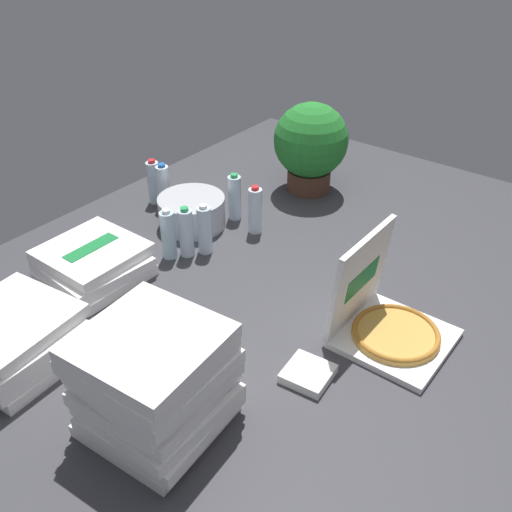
{
  "coord_description": "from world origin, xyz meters",
  "views": [
    {
      "loc": [
        -1.47,
        -1.05,
        1.4
      ],
      "look_at": [
        0.01,
        0.1,
        0.14
      ],
      "focal_mm": 40.06,
      "sensor_mm": 36.0,
      "label": 1
    }
  ],
  "objects_px": {
    "pizza_stack_center_far": "(15,339)",
    "water_bottle_1": "(205,230)",
    "pizza_stack_left_near": "(93,263)",
    "napkin_pile": "(308,374)",
    "ice_bucket": "(192,211)",
    "water_bottle_0": "(235,197)",
    "water_bottle_2": "(186,233)",
    "water_bottle_3": "(164,187)",
    "water_bottle_5": "(168,235)",
    "pizza_stack_right_mid": "(155,382)",
    "potted_plant": "(311,144)",
    "open_pizza_box": "(385,319)",
    "water_bottle_4": "(255,210)",
    "water_bottle_6": "(154,182)"
  },
  "relations": [
    {
      "from": "pizza_stack_right_mid",
      "to": "napkin_pile",
      "type": "height_order",
      "value": "pizza_stack_right_mid"
    },
    {
      "from": "pizza_stack_left_near",
      "to": "water_bottle_5",
      "type": "bearing_deg",
      "value": -24.62
    },
    {
      "from": "pizza_stack_left_near",
      "to": "water_bottle_5",
      "type": "xyz_separation_m",
      "value": [
        0.3,
        -0.14,
        0.04
      ]
    },
    {
      "from": "water_bottle_5",
      "to": "pizza_stack_center_far",
      "type": "bearing_deg",
      "value": -176.63
    },
    {
      "from": "open_pizza_box",
      "to": "pizza_stack_left_near",
      "type": "distance_m",
      "value": 1.19
    },
    {
      "from": "water_bottle_0",
      "to": "water_bottle_6",
      "type": "distance_m",
      "value": 0.44
    },
    {
      "from": "pizza_stack_left_near",
      "to": "water_bottle_0",
      "type": "xyz_separation_m",
      "value": [
        0.74,
        -0.15,
        0.04
      ]
    },
    {
      "from": "pizza_stack_right_mid",
      "to": "water_bottle_3",
      "type": "distance_m",
      "value": 1.39
    },
    {
      "from": "open_pizza_box",
      "to": "potted_plant",
      "type": "xyz_separation_m",
      "value": [
        0.81,
        0.86,
        0.18
      ]
    },
    {
      "from": "water_bottle_1",
      "to": "water_bottle_3",
      "type": "relative_size",
      "value": 1.0
    },
    {
      "from": "pizza_stack_center_far",
      "to": "water_bottle_1",
      "type": "bearing_deg",
      "value": -3.18
    },
    {
      "from": "pizza_stack_right_mid",
      "to": "water_bottle_2",
      "type": "bearing_deg",
      "value": 38.43
    },
    {
      "from": "water_bottle_0",
      "to": "water_bottle_4",
      "type": "xyz_separation_m",
      "value": [
        -0.04,
        -0.16,
        0.0
      ]
    },
    {
      "from": "water_bottle_0",
      "to": "napkin_pile",
      "type": "relative_size",
      "value": 1.56
    },
    {
      "from": "water_bottle_5",
      "to": "napkin_pile",
      "type": "relative_size",
      "value": 1.56
    },
    {
      "from": "water_bottle_0",
      "to": "water_bottle_2",
      "type": "xyz_separation_m",
      "value": [
        -0.38,
        -0.04,
        0.0
      ]
    },
    {
      "from": "pizza_stack_left_near",
      "to": "ice_bucket",
      "type": "distance_m",
      "value": 0.56
    },
    {
      "from": "potted_plant",
      "to": "pizza_stack_center_far",
      "type": "bearing_deg",
      "value": 177.46
    },
    {
      "from": "water_bottle_1",
      "to": "water_bottle_3",
      "type": "xyz_separation_m",
      "value": [
        0.18,
        0.44,
        0.0
      ]
    },
    {
      "from": "open_pizza_box",
      "to": "pizza_stack_center_far",
      "type": "xyz_separation_m",
      "value": [
        -0.88,
        0.94,
        0.01
      ]
    },
    {
      "from": "water_bottle_0",
      "to": "water_bottle_3",
      "type": "bearing_deg",
      "value": 110.17
    },
    {
      "from": "water_bottle_4",
      "to": "potted_plant",
      "type": "bearing_deg",
      "value": 4.82
    },
    {
      "from": "ice_bucket",
      "to": "water_bottle_6",
      "type": "xyz_separation_m",
      "value": [
        0.05,
        0.3,
        0.04
      ]
    },
    {
      "from": "water_bottle_1",
      "to": "water_bottle_5",
      "type": "xyz_separation_m",
      "value": [
        -0.13,
        0.1,
        0.0
      ]
    },
    {
      "from": "water_bottle_5",
      "to": "water_bottle_6",
      "type": "bearing_deg",
      "value": 53.09
    },
    {
      "from": "pizza_stack_right_mid",
      "to": "potted_plant",
      "type": "height_order",
      "value": "potted_plant"
    },
    {
      "from": "open_pizza_box",
      "to": "potted_plant",
      "type": "height_order",
      "value": "potted_plant"
    },
    {
      "from": "pizza_stack_right_mid",
      "to": "water_bottle_6",
      "type": "height_order",
      "value": "pizza_stack_right_mid"
    },
    {
      "from": "water_bottle_0",
      "to": "water_bottle_5",
      "type": "relative_size",
      "value": 1.0
    },
    {
      "from": "ice_bucket",
      "to": "water_bottle_1",
      "type": "bearing_deg",
      "value": -123.41
    },
    {
      "from": "water_bottle_6",
      "to": "water_bottle_1",
      "type": "bearing_deg",
      "value": -110.01
    },
    {
      "from": "water_bottle_2",
      "to": "water_bottle_0",
      "type": "bearing_deg",
      "value": 6.16
    },
    {
      "from": "open_pizza_box",
      "to": "water_bottle_3",
      "type": "distance_m",
      "value": 1.34
    },
    {
      "from": "water_bottle_0",
      "to": "water_bottle_2",
      "type": "distance_m",
      "value": 0.38
    },
    {
      "from": "pizza_stack_left_near",
      "to": "water_bottle_6",
      "type": "height_order",
      "value": "water_bottle_6"
    },
    {
      "from": "pizza_stack_right_mid",
      "to": "water_bottle_0",
      "type": "height_order",
      "value": "pizza_stack_right_mid"
    },
    {
      "from": "pizza_stack_right_mid",
      "to": "napkin_pile",
      "type": "bearing_deg",
      "value": -29.56
    },
    {
      "from": "open_pizza_box",
      "to": "pizza_stack_center_far",
      "type": "height_order",
      "value": "open_pizza_box"
    },
    {
      "from": "ice_bucket",
      "to": "water_bottle_2",
      "type": "height_order",
      "value": "water_bottle_2"
    },
    {
      "from": "water_bottle_6",
      "to": "water_bottle_3",
      "type": "bearing_deg",
      "value": -92.99
    },
    {
      "from": "water_bottle_4",
      "to": "napkin_pile",
      "type": "bearing_deg",
      "value": -131.56
    },
    {
      "from": "pizza_stack_left_near",
      "to": "napkin_pile",
      "type": "relative_size",
      "value": 2.64
    },
    {
      "from": "water_bottle_3",
      "to": "potted_plant",
      "type": "height_order",
      "value": "potted_plant"
    },
    {
      "from": "water_bottle_2",
      "to": "water_bottle_5",
      "type": "height_order",
      "value": "same"
    },
    {
      "from": "pizza_stack_left_near",
      "to": "pizza_stack_center_far",
      "type": "bearing_deg",
      "value": -158.91
    },
    {
      "from": "pizza_stack_center_far",
      "to": "pizza_stack_right_mid",
      "type": "bearing_deg",
      "value": -80.39
    },
    {
      "from": "pizza_stack_left_near",
      "to": "water_bottle_1",
      "type": "height_order",
      "value": "water_bottle_1"
    },
    {
      "from": "open_pizza_box",
      "to": "water_bottle_5",
      "type": "relative_size",
      "value": 1.66
    },
    {
      "from": "pizza_stack_right_mid",
      "to": "napkin_pile",
      "type": "relative_size",
      "value": 2.76
    },
    {
      "from": "pizza_stack_left_near",
      "to": "water_bottle_3",
      "type": "bearing_deg",
      "value": 18.61
    }
  ]
}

